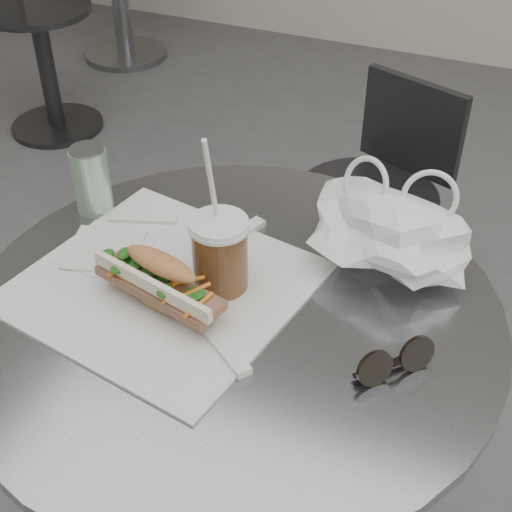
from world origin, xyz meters
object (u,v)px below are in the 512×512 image
at_px(drink_can, 91,179).
at_px(banh_mi, 161,282).
at_px(bg_chair, 34,49).
at_px(sunglasses, 395,362).
at_px(chair_far, 371,229).
at_px(cafe_table, 236,429).
at_px(iced_coffee, 220,254).

bearing_deg(drink_can, banh_mi, -37.38).
relative_size(bg_chair, sunglasses, 8.27).
bearing_deg(drink_can, chair_far, 66.41).
relative_size(chair_far, sunglasses, 7.14).
bearing_deg(cafe_table, sunglasses, -8.72).
bearing_deg(iced_coffee, cafe_table, -43.46).
xyz_separation_m(cafe_table, bg_chair, (-1.48, 1.41, -0.11)).
height_order(banh_mi, iced_coffee, iced_coffee).
height_order(chair_far, bg_chair, bg_chair).
xyz_separation_m(banh_mi, iced_coffee, (0.06, 0.07, 0.02)).
height_order(iced_coffee, sunglasses, iced_coffee).
height_order(chair_far, iced_coffee, iced_coffee).
bearing_deg(sunglasses, chair_far, 57.63).
height_order(cafe_table, drink_can, drink_can).
xyz_separation_m(chair_far, bg_chair, (-1.49, 0.56, 0.05)).
bearing_deg(bg_chair, chair_far, -11.13).
relative_size(bg_chair, drink_can, 6.90).
bearing_deg(banh_mi, iced_coffee, 64.12).
bearing_deg(drink_can, iced_coffee, -19.56).
height_order(bg_chair, iced_coffee, iced_coffee).
bearing_deg(iced_coffee, bg_chair, 136.51).
bearing_deg(bg_chair, cafe_table, -34.08).
xyz_separation_m(sunglasses, drink_can, (-0.55, 0.17, 0.04)).
bearing_deg(cafe_table, drink_can, 157.39).
distance_m(bg_chair, banh_mi, 2.05).
bearing_deg(chair_far, cafe_table, 109.92).
distance_m(iced_coffee, sunglasses, 0.28).
distance_m(cafe_table, chair_far, 0.86).
height_order(cafe_table, iced_coffee, iced_coffee).
distance_m(cafe_table, banh_mi, 0.33).
height_order(iced_coffee, drink_can, iced_coffee).
bearing_deg(sunglasses, banh_mi, 133.24).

